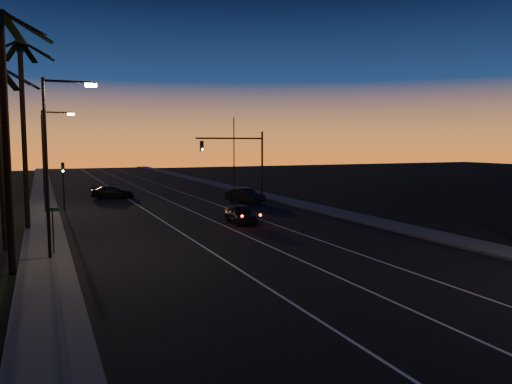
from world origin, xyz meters
name	(u,v)px	position (x,y,z in m)	size (l,w,h in m)	color
road	(202,219)	(0.00, 30.00, 0.01)	(20.00, 170.00, 0.01)	black
sidewalk_left	(44,228)	(-11.20, 30.00, 0.08)	(2.40, 170.00, 0.16)	#3D3D3B
sidewalk_right	(328,210)	(11.20, 30.00, 0.08)	(2.40, 170.00, 0.16)	#3D3D3B
lane_stripe_left	(164,222)	(-3.00, 30.00, 0.02)	(0.12, 160.00, 0.01)	silver
lane_stripe_mid	(209,219)	(0.50, 30.00, 0.02)	(0.12, 160.00, 0.01)	silver
lane_stripe_right	(250,216)	(4.00, 30.00, 0.02)	(0.12, 160.00, 0.01)	silver
palm_near	(5,115)	(-12.60, 18.00, 7.07)	(4.25, 4.16, 11.53)	black
palm_mid	(0,136)	(-13.20, 24.00, 6.25)	(4.25, 4.16, 10.03)	black
palm_far	(23,116)	(-12.20, 30.00, 7.61)	(4.25, 4.16, 12.53)	black
streetlight_left_near	(52,154)	(-10.70, 20.00, 5.32)	(2.55, 0.26, 9.00)	black
streetlight_left_far	(48,153)	(-10.69, 38.00, 5.06)	(2.55, 0.26, 8.50)	black
street_sign	(53,225)	(-10.80, 21.00, 1.66)	(0.70, 0.06, 2.60)	black
signal_mast	(241,154)	(7.14, 39.99, 4.78)	(7.10, 0.41, 7.00)	black
signal_post	(63,177)	(-9.50, 39.98, 2.89)	(0.28, 0.37, 4.20)	black
far_pole_left	(43,155)	(-11.00, 55.00, 4.50)	(0.14, 0.14, 9.00)	black
far_pole_right	(234,154)	(11.00, 52.00, 4.50)	(0.14, 0.14, 9.00)	black
lead_car	(241,214)	(2.03, 27.11, 0.68)	(1.79, 4.44, 1.33)	black
right_car	(245,195)	(7.02, 38.54, 0.73)	(3.06, 4.59, 1.43)	black
cross_car	(113,192)	(-4.38, 47.58, 0.66)	(4.76, 2.91, 1.29)	black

